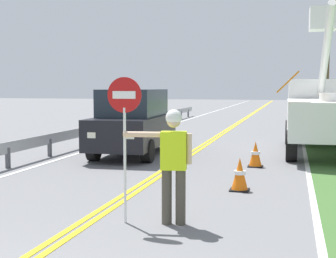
{
  "coord_description": "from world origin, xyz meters",
  "views": [
    {
      "loc": [
        3.18,
        -3.16,
        2.17
      ],
      "look_at": [
        0.38,
        7.55,
        1.2
      ],
      "focal_mm": 51.15,
      "sensor_mm": 36.0,
      "label": 1
    }
  ],
  "objects": [
    {
      "name": "utility_pole_mid",
      "position": [
        5.73,
        36.3,
        4.08
      ],
      "size": [
        1.8,
        0.28,
        7.81
      ],
      "color": "brown",
      "rests_on": "ground"
    },
    {
      "name": "flagger_worker",
      "position": [
        1.38,
        4.05,
        1.05
      ],
      "size": [
        1.08,
        0.3,
        1.83
      ],
      "color": "#474238",
      "rests_on": "ground"
    },
    {
      "name": "oncoming_suv_nearest",
      "position": [
        -1.73,
        11.29,
        1.06
      ],
      "size": [
        2.09,
        4.68,
        2.1
      ],
      "color": "black",
      "rests_on": "ground"
    },
    {
      "name": "edge_line_left",
      "position": [
        -3.6,
        20.0,
        0.01
      ],
      "size": [
        0.12,
        110.0,
        0.01
      ],
      "primitive_type": "cube",
      "color": "silver",
      "rests_on": "ground"
    },
    {
      "name": "guardrail_left_shoulder",
      "position": [
        -4.2,
        16.05,
        0.52
      ],
      "size": [
        0.1,
        32.0,
        0.71
      ],
      "color": "#9EA0A3",
      "rests_on": "ground"
    },
    {
      "name": "centerline_yellow_left",
      "position": [
        -0.09,
        20.0,
        0.01
      ],
      "size": [
        0.11,
        110.0,
        0.01
      ],
      "primitive_type": "cube",
      "color": "yellow",
      "rests_on": "ground"
    },
    {
      "name": "stop_sign_paddle",
      "position": [
        0.62,
        3.94,
        1.71
      ],
      "size": [
        0.56,
        0.04,
        2.33
      ],
      "color": "silver",
      "rests_on": "ground"
    },
    {
      "name": "traffic_cone_lead",
      "position": [
        2.13,
        6.81,
        0.34
      ],
      "size": [
        0.4,
        0.4,
        0.7
      ],
      "color": "orange",
      "rests_on": "ground"
    },
    {
      "name": "traffic_cone_mid",
      "position": [
        2.22,
        9.94,
        0.34
      ],
      "size": [
        0.4,
        0.4,
        0.7
      ],
      "color": "orange",
      "rests_on": "ground"
    },
    {
      "name": "edge_line_right",
      "position": [
        3.6,
        20.0,
        0.01
      ],
      "size": [
        0.12,
        110.0,
        0.01
      ],
      "primitive_type": "cube",
      "color": "silver",
      "rests_on": "ground"
    },
    {
      "name": "centerline_yellow_right",
      "position": [
        0.09,
        20.0,
        0.01
      ],
      "size": [
        0.11,
        110.0,
        0.01
      ],
      "primitive_type": "cube",
      "color": "yellow",
      "rests_on": "ground"
    },
    {
      "name": "utility_bucket_truck",
      "position": [
        4.15,
        13.79,
        1.4
      ],
      "size": [
        2.67,
        6.85,
        4.96
      ],
      "color": "white",
      "rests_on": "ground"
    }
  ]
}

